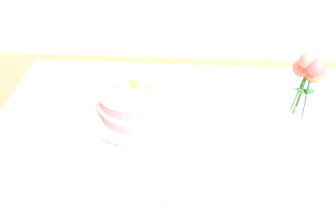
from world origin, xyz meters
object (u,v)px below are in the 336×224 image
cake_stand (137,116)px  teacup (174,201)px  layer_cake (136,98)px  dining_table (187,167)px  flower_vase (301,99)px

cake_stand → teacup: (0.14, -0.29, -0.06)m
cake_stand → layer_cake: layer_cake is taller
dining_table → flower_vase: 0.44m
layer_cake → teacup: size_ratio=1.97×
flower_vase → teacup: bearing=-140.4°
teacup → cake_stand: bearing=115.5°
dining_table → teacup: (-0.04, -0.23, 0.11)m
layer_cake → teacup: 0.35m
cake_stand → flower_vase: flower_vase is taller
dining_table → cake_stand: cake_stand is taller
layer_cake → flower_vase: 0.53m
cake_stand → layer_cake: 0.07m
flower_vase → teacup: 0.52m
dining_table → layer_cake: layer_cake is taller
dining_table → layer_cake: size_ratio=5.82×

